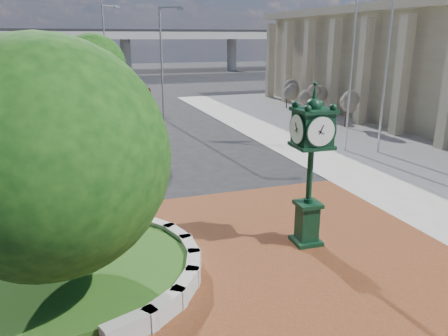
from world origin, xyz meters
TOP-DOWN VIEW (x-y plane):
  - ground at (0.00, 0.00)m, footprint 200.00×200.00m
  - plaza at (0.00, -1.00)m, footprint 12.00×12.00m
  - sidewalk at (16.00, 10.00)m, footprint 20.00×50.00m
  - planter_wall at (-2.71, -0.00)m, footprint 2.96×6.77m
  - grass_bed at (-5.00, 0.00)m, footprint 6.10×6.10m
  - overpass at (-0.22, 70.00)m, footprint 90.00×12.00m
  - tree_planter at (-5.00, 0.00)m, footprint 5.20×5.20m
  - tree_street at (-4.00, 18.00)m, footprint 4.40×4.40m
  - post_clock at (1.93, -0.21)m, footprint 1.08×1.08m
  - parked_car at (2.60, 40.36)m, footprint 2.83×4.29m
  - flagpole_a at (9.87, 9.48)m, footprint 1.47×0.31m
  - flagpole_b at (11.39, 8.52)m, footprint 1.68×0.19m
  - street_lamp_near at (2.21, 22.43)m, footprint 1.78×0.89m
  - street_lamp_far at (-0.46, 40.94)m, footprint 2.06×0.98m
  - shrub_near at (13.77, 15.28)m, footprint 1.20×1.20m
  - shrub_mid at (14.19, 20.42)m, footprint 1.20×1.20m
  - shrub_far at (13.79, 24.55)m, footprint 1.20×1.20m

SIDE VIEW (x-z plane):
  - ground at x=0.00m, z-range 0.00..0.00m
  - plaza at x=0.00m, z-range 0.00..0.04m
  - sidewalk at x=16.00m, z-range 0.00..0.04m
  - grass_bed at x=-5.00m, z-range 0.00..0.40m
  - planter_wall at x=-2.71m, z-range 0.00..0.54m
  - parked_car at x=2.60m, z-range 0.00..1.36m
  - shrub_near at x=13.77m, z-range 0.49..2.69m
  - shrub_mid at x=14.19m, z-range 0.49..2.69m
  - shrub_far at x=13.79m, z-range 0.49..2.69m
  - post_clock at x=1.93m, z-range 0.25..5.22m
  - tree_street at x=-4.00m, z-range 0.52..5.96m
  - tree_planter at x=-5.00m, z-range 0.56..6.89m
  - flagpole_a at x=9.87m, z-range 0.12..9.58m
  - street_lamp_near at x=2.21m, z-range 0.72..9.12m
  - flagpole_b at x=11.39m, z-range 0.13..10.87m
  - street_lamp_far at x=-0.46m, z-range 0.83..10.46m
  - overpass at x=-0.22m, z-range 2.79..10.29m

